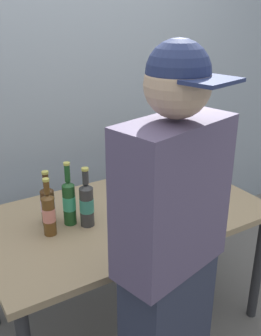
% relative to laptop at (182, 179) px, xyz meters
% --- Properties ---
extents(ground_plane, '(8.00, 8.00, 0.00)m').
position_rel_laptop_xyz_m(ground_plane, '(-0.46, -0.09, -0.80)').
color(ground_plane, slate).
rests_on(ground_plane, ground).
extents(desk, '(1.50, 0.87, 0.75)m').
position_rel_laptop_xyz_m(desk, '(-0.46, -0.09, -0.13)').
color(desk, '#9E8460').
rests_on(desk, ground).
extents(laptop, '(0.40, 0.38, 0.22)m').
position_rel_laptop_xyz_m(laptop, '(0.00, 0.00, 0.00)').
color(laptop, black).
rests_on(laptop, desk).
extents(beer_bottle_brown, '(0.07, 0.07, 0.34)m').
position_rel_laptop_xyz_m(beer_bottle_brown, '(-0.76, -0.05, 0.08)').
color(beer_bottle_brown, '#1E5123').
rests_on(beer_bottle_brown, desk).
extents(beer_bottle_amber, '(0.06, 0.06, 0.30)m').
position_rel_laptop_xyz_m(beer_bottle_amber, '(-0.88, -0.09, 0.07)').
color(beer_bottle_amber, brown).
rests_on(beer_bottle_amber, desk).
extents(beer_bottle_green, '(0.07, 0.07, 0.28)m').
position_rel_laptop_xyz_m(beer_bottle_green, '(-0.85, 0.02, 0.06)').
color(beer_bottle_green, '#472B14').
rests_on(beer_bottle_green, desk).
extents(beer_bottle_dark, '(0.07, 0.07, 0.31)m').
position_rel_laptop_xyz_m(beer_bottle_dark, '(-0.69, -0.11, 0.07)').
color(beer_bottle_dark, '#333333').
rests_on(beer_bottle_dark, desk).
extents(person_figure, '(0.47, 0.35, 1.70)m').
position_rel_laptop_xyz_m(person_figure, '(-0.64, -0.72, 0.07)').
color(person_figure, '#2D3347').
rests_on(person_figure, ground).
extents(back_wall, '(6.00, 0.10, 2.60)m').
position_rel_laptop_xyz_m(back_wall, '(-0.46, 0.73, 0.50)').
color(back_wall, '#99A3AD').
rests_on(back_wall, ground).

